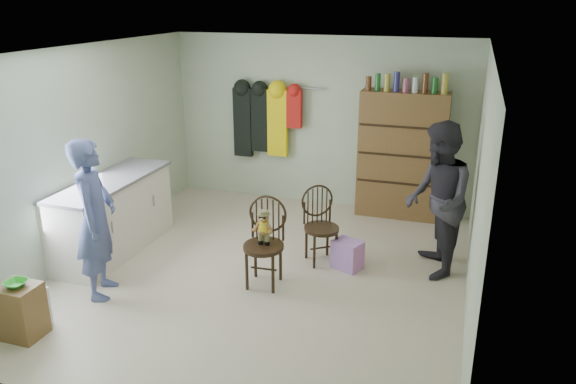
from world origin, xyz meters
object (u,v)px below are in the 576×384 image
(chair_far, at_px, (320,222))
(counter, at_px, (113,215))
(chair_front, at_px, (265,236))
(dresser, at_px, (402,154))

(chair_far, bearing_deg, counter, 156.65)
(chair_front, relative_size, dresser, 0.48)
(counter, height_order, dresser, dresser)
(counter, height_order, chair_front, chair_front)
(chair_front, bearing_deg, counter, 171.04)
(counter, xyz_separation_m, chair_far, (2.49, 0.53, 0.02))
(chair_far, height_order, dresser, dresser)
(counter, bearing_deg, chair_front, -5.70)
(chair_far, relative_size, dresser, 0.44)
(chair_far, xyz_separation_m, dresser, (0.71, 1.76, 0.42))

